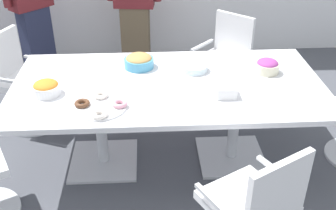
# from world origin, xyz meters

# --- Properties ---
(ground_plane) EXTENTS (10.00, 10.00, 0.01)m
(ground_plane) POSITION_xyz_m (0.00, 0.00, -0.01)
(ground_plane) COLOR #4C4F56
(conference_table) EXTENTS (2.40, 1.20, 0.75)m
(conference_table) POSITION_xyz_m (0.00, 0.00, 0.63)
(conference_table) COLOR silver
(conference_table) RESTS_ON ground
(office_chair_2) EXTENTS (0.76, 0.76, 0.91)m
(office_chair_2) POSITION_xyz_m (0.64, 1.02, 0.41)
(office_chair_2) COLOR silver
(office_chair_2) RESTS_ON ground
(office_chair_3) EXTENTS (0.70, 0.70, 0.91)m
(office_chair_3) POSITION_xyz_m (-1.33, 0.68, 0.41)
(office_chair_3) COLOR silver
(office_chair_3) RESTS_ON ground
(person_standing_0) EXTENTS (0.49, 0.49, 1.78)m
(person_standing_0) POSITION_xyz_m (-1.40, 1.66, 0.93)
(person_standing_0) COLOR #232842
(person_standing_0) RESTS_ON ground
(snack_bowl_chips_orange) EXTENTS (0.20, 0.20, 0.11)m
(snack_bowl_chips_orange) POSITION_xyz_m (-0.90, -0.13, 0.80)
(snack_bowl_chips_orange) COLOR white
(snack_bowl_chips_orange) RESTS_ON conference_table
(snack_bowl_cookies) EXTENTS (0.24, 0.24, 0.12)m
(snack_bowl_cookies) POSITION_xyz_m (-0.22, 0.29, 0.81)
(snack_bowl_cookies) COLOR #4C9EC6
(snack_bowl_cookies) RESTS_ON conference_table
(snack_bowl_candy_mix) EXTENTS (0.19, 0.19, 0.12)m
(snack_bowl_candy_mix) POSITION_xyz_m (0.81, 0.14, 0.81)
(snack_bowl_candy_mix) COLOR beige
(snack_bowl_candy_mix) RESTS_ON conference_table
(donut_platter) EXTENTS (0.37, 0.37, 0.04)m
(donut_platter) POSITION_xyz_m (-0.49, -0.34, 0.77)
(donut_platter) COLOR white
(donut_platter) RESTS_ON conference_table
(plate_stack) EXTENTS (0.23, 0.23, 0.05)m
(plate_stack) POSITION_xyz_m (0.22, 0.21, 0.78)
(plate_stack) COLOR white
(plate_stack) RESTS_ON conference_table
(napkin_pile) EXTENTS (0.15, 0.15, 0.09)m
(napkin_pile) POSITION_xyz_m (0.41, -0.22, 0.79)
(napkin_pile) COLOR white
(napkin_pile) RESTS_ON conference_table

